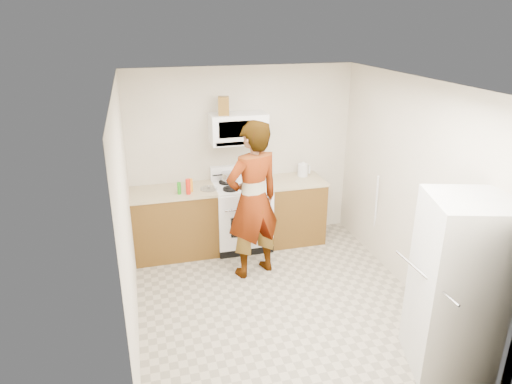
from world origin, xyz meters
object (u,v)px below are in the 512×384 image
object	(u,v)px
gas_range	(241,214)
saucepan	(229,177)
kettle	(303,170)
microwave	(238,128)
fridge	(459,287)
person	(253,201)

from	to	relation	value
gas_range	saucepan	size ratio (longest dim) A/B	5.34
gas_range	kettle	xyz separation A→B (m)	(0.95, 0.13, 0.54)
microwave	saucepan	world-z (taller)	microwave
fridge	saucepan	xyz separation A→B (m)	(-1.47, 3.01, 0.16)
person	saucepan	distance (m)	0.92
kettle	gas_range	bearing A→B (deg)	-154.76
kettle	saucepan	bearing A→B (deg)	-163.45
gas_range	fridge	xyz separation A→B (m)	(1.33, -2.86, 0.36)
gas_range	microwave	size ratio (longest dim) A/B	1.49
gas_range	kettle	world-z (taller)	gas_range
kettle	saucepan	size ratio (longest dim) A/B	0.85
gas_range	person	xyz separation A→B (m)	(-0.03, -0.77, 0.52)
saucepan	person	bearing A→B (deg)	-83.17
gas_range	person	world-z (taller)	person
person	kettle	world-z (taller)	person
microwave	gas_range	bearing A→B (deg)	-90.00
saucepan	gas_range	bearing A→B (deg)	-46.84
fridge	saucepan	bearing A→B (deg)	132.67
gas_range	kettle	bearing A→B (deg)	7.65
person	fridge	bearing A→B (deg)	104.47
microwave	kettle	xyz separation A→B (m)	(0.95, -0.00, -0.67)
person	microwave	bearing A→B (deg)	-110.38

